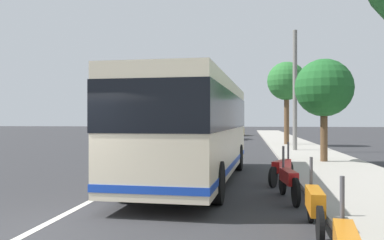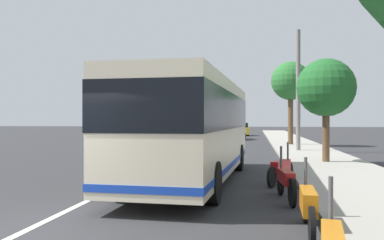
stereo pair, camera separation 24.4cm
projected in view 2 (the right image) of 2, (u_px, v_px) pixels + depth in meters
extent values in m
plane|color=#2D2D30|center=(13.00, 237.00, 6.80)|extent=(220.00, 220.00, 0.00)
cube|color=#9E998E|center=(335.00, 169.00, 15.60)|extent=(110.00, 3.60, 0.14)
cube|color=silver|center=(156.00, 168.00, 16.68)|extent=(110.00, 0.16, 0.01)
cube|color=beige|center=(194.00, 127.00, 12.83)|extent=(10.24, 2.95, 2.78)
cube|color=black|center=(194.00, 111.00, 12.83)|extent=(10.28, 2.99, 1.07)
cube|color=#193FB2|center=(194.00, 163.00, 12.83)|extent=(10.27, 2.98, 0.16)
cylinder|color=black|center=(183.00, 156.00, 16.23)|extent=(1.01, 0.35, 1.00)
cylinder|color=black|center=(239.00, 157.00, 15.77)|extent=(1.01, 0.35, 1.00)
cylinder|color=black|center=(122.00, 180.00, 9.89)|extent=(1.01, 0.35, 1.00)
cylinder|color=black|center=(213.00, 183.00, 9.43)|extent=(1.01, 0.35, 1.00)
cylinder|color=#4C4C51|center=(331.00, 204.00, 5.17)|extent=(0.06, 0.06, 0.70)
cylinder|color=black|center=(305.00, 206.00, 7.77)|extent=(0.61, 0.11, 0.61)
cylinder|color=black|center=(312.00, 226.00, 6.34)|extent=(0.61, 0.11, 0.61)
cube|color=orange|center=(308.00, 201.00, 7.05)|extent=(1.11, 0.29, 0.38)
cylinder|color=#4C4C51|center=(306.00, 176.00, 7.66)|extent=(0.06, 0.06, 0.70)
cylinder|color=black|center=(280.00, 182.00, 10.63)|extent=(0.66, 0.15, 0.66)
cylinder|color=black|center=(292.00, 193.00, 9.10)|extent=(0.66, 0.15, 0.66)
cube|color=red|center=(286.00, 177.00, 9.87)|extent=(1.17, 0.37, 0.31)
cylinder|color=#4C4C51|center=(281.00, 160.00, 10.52)|extent=(0.06, 0.06, 0.70)
cylinder|color=black|center=(289.00, 172.00, 13.01)|extent=(0.59, 0.31, 0.61)
cylinder|color=black|center=(272.00, 177.00, 11.73)|extent=(0.59, 0.31, 0.61)
cube|color=red|center=(281.00, 166.00, 12.37)|extent=(1.13, 0.67, 0.33)
cylinder|color=#4C4C51|center=(288.00, 153.00, 12.92)|extent=(0.06, 0.06, 0.70)
cube|color=silver|center=(235.00, 134.00, 40.56)|extent=(4.37, 1.95, 0.79)
cube|color=black|center=(235.00, 127.00, 40.50)|extent=(2.25, 1.70, 0.51)
cylinder|color=black|center=(229.00, 136.00, 42.10)|extent=(0.65, 0.25, 0.64)
cylinder|color=black|center=(245.00, 136.00, 41.78)|extent=(0.65, 0.25, 0.64)
cylinder|color=black|center=(226.00, 137.00, 39.33)|extent=(0.65, 0.25, 0.64)
cylinder|color=black|center=(242.00, 137.00, 39.01)|extent=(0.65, 0.25, 0.64)
cube|color=#2D7238|center=(200.00, 132.00, 44.70)|extent=(4.41, 2.06, 0.84)
cube|color=black|center=(200.00, 126.00, 44.97)|extent=(2.12, 1.77, 0.51)
cylinder|color=black|center=(205.00, 135.00, 43.13)|extent=(0.65, 0.26, 0.64)
cylinder|color=black|center=(190.00, 135.00, 43.49)|extent=(0.65, 0.26, 0.64)
cylinder|color=black|center=(209.00, 134.00, 45.91)|extent=(0.65, 0.26, 0.64)
cylinder|color=black|center=(195.00, 134.00, 46.26)|extent=(0.65, 0.26, 0.64)
cube|color=gold|center=(241.00, 131.00, 50.59)|extent=(4.56, 2.03, 0.84)
cube|color=black|center=(241.00, 125.00, 50.53)|extent=(2.27, 1.73, 0.56)
cylinder|color=black|center=(235.00, 133.00, 52.12)|extent=(0.65, 0.26, 0.64)
cylinder|color=black|center=(247.00, 133.00, 51.99)|extent=(0.65, 0.26, 0.64)
cylinder|color=black|center=(235.00, 133.00, 49.19)|extent=(0.65, 0.26, 0.64)
cylinder|color=black|center=(248.00, 133.00, 49.06)|extent=(0.65, 0.26, 0.64)
cylinder|color=brown|center=(326.00, 135.00, 17.76)|extent=(0.31, 0.31, 2.61)
sphere|color=#1E5B26|center=(326.00, 88.00, 17.76)|extent=(2.53, 2.53, 2.53)
cylinder|color=brown|center=(291.00, 119.00, 30.34)|extent=(0.37, 0.37, 4.00)
sphere|color=#286B2D|center=(291.00, 81.00, 30.34)|extent=(2.87, 2.87, 2.87)
cylinder|color=slate|center=(298.00, 91.00, 24.49)|extent=(0.26, 0.26, 7.37)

